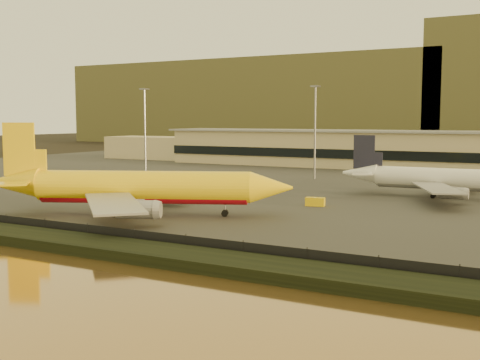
% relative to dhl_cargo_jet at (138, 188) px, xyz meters
% --- Properties ---
extents(ground, '(900.00, 900.00, 0.00)m').
position_rel_dhl_cargo_jet_xyz_m(ground, '(13.45, -7.45, -4.93)').
color(ground, black).
rests_on(ground, ground).
extents(embankment, '(320.00, 7.00, 1.40)m').
position_rel_dhl_cargo_jet_xyz_m(embankment, '(13.45, -24.45, -4.23)').
color(embankment, black).
rests_on(embankment, ground).
extents(tarmac, '(320.00, 220.00, 0.20)m').
position_rel_dhl_cargo_jet_xyz_m(tarmac, '(13.45, 87.55, -4.83)').
color(tarmac, '#2D2D2D').
rests_on(tarmac, ground).
extents(perimeter_fence, '(300.00, 0.05, 2.20)m').
position_rel_dhl_cargo_jet_xyz_m(perimeter_fence, '(13.45, -20.45, -3.63)').
color(perimeter_fence, black).
rests_on(perimeter_fence, tarmac).
extents(terminal_building, '(202.00, 25.00, 12.60)m').
position_rel_dhl_cargo_jet_xyz_m(terminal_building, '(-1.07, 118.11, 1.32)').
color(terminal_building, '#C2B186').
rests_on(terminal_building, tarmac).
extents(apron_light_masts, '(152.20, 12.20, 25.40)m').
position_rel_dhl_cargo_jet_xyz_m(apron_light_masts, '(28.45, 67.55, 10.78)').
color(apron_light_masts, slate).
rests_on(apron_light_masts, tarmac).
extents(distant_hills, '(470.00, 160.00, 70.00)m').
position_rel_dhl_cargo_jet_xyz_m(distant_hills, '(-7.29, 332.55, 26.46)').
color(distant_hills, olive).
rests_on(distant_hills, ground).
extents(dhl_cargo_jet, '(50.49, 47.81, 15.84)m').
position_rel_dhl_cargo_jet_xyz_m(dhl_cargo_jet, '(0.00, 0.00, 0.00)').
color(dhl_cargo_jet, yellow).
rests_on(dhl_cargo_jet, tarmac).
extents(white_narrowbody_jet, '(44.82, 43.85, 12.90)m').
position_rel_dhl_cargo_jet_xyz_m(white_narrowbody_jet, '(42.36, 48.74, -0.88)').
color(white_narrowbody_jet, white).
rests_on(white_narrowbody_jet, tarmac).
extents(gse_vehicle_yellow, '(3.83, 2.26, 1.62)m').
position_rel_dhl_cargo_jet_xyz_m(gse_vehicle_yellow, '(22.53, 24.86, -3.92)').
color(gse_vehicle_yellow, yellow).
rests_on(gse_vehicle_yellow, tarmac).
extents(gse_vehicle_white, '(4.89, 3.23, 2.03)m').
position_rel_dhl_cargo_jet_xyz_m(gse_vehicle_white, '(-14.20, 20.86, -3.72)').
color(gse_vehicle_white, white).
rests_on(gse_vehicle_white, tarmac).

